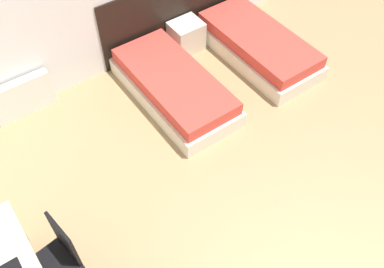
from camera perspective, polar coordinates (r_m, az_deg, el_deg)
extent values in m
cube|color=black|center=(6.38, -2.00, 16.13)|extent=(2.44, 0.03, 1.04)
cube|color=beige|center=(5.70, -2.40, 5.72)|extent=(0.89, 1.89, 0.22)
cube|color=#CC3D33|center=(5.56, -2.46, 7.17)|extent=(0.81, 1.81, 0.18)
cube|color=beige|center=(6.39, 8.69, 11.02)|extent=(0.89, 1.89, 0.22)
cube|color=#CC3D33|center=(6.27, 8.91, 12.42)|extent=(0.81, 1.81, 0.18)
cube|color=beige|center=(6.41, -0.77, 12.97)|extent=(0.45, 0.38, 0.44)
cube|color=silver|center=(5.82, -21.68, 4.56)|extent=(0.78, 0.12, 0.52)
cube|color=black|center=(4.20, -18.04, -16.45)|extent=(0.46, 0.46, 0.05)
cube|color=black|center=(3.97, -16.70, -13.32)|extent=(0.08, 0.37, 0.50)
cylinder|color=slate|center=(4.49, -16.63, -14.71)|extent=(0.02, 0.02, 0.39)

